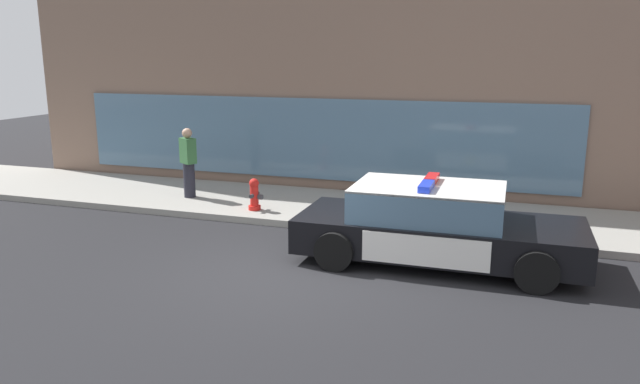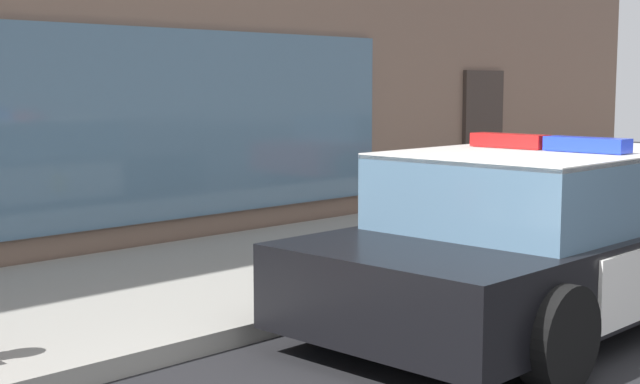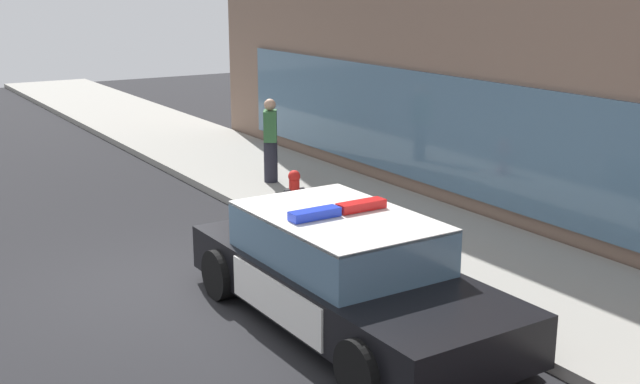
{
  "view_description": "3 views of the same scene",
  "coord_description": "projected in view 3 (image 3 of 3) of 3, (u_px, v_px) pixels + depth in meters",
  "views": [
    {
      "loc": [
        3.64,
        -8.88,
        3.62
      ],
      "look_at": [
        -0.35,
        3.01,
        0.73
      ],
      "focal_mm": 33.76,
      "sensor_mm": 36.0,
      "label": 1
    },
    {
      "loc": [
        -4.15,
        -2.36,
        1.91
      ],
      "look_at": [
        0.47,
        2.21,
        1.12
      ],
      "focal_mm": 50.81,
      "sensor_mm": 36.0,
      "label": 2
    },
    {
      "loc": [
        10.02,
        -3.78,
        4.14
      ],
      "look_at": [
        -0.18,
        2.62,
        0.96
      ],
      "focal_mm": 44.95,
      "sensor_mm": 36.0,
      "label": 3
    }
  ],
  "objects": [
    {
      "name": "police_cruiser",
      "position": [
        344.0,
        272.0,
        9.84
      ],
      "size": [
        4.95,
        2.16,
        1.49
      ],
      "rotation": [
        0.0,
        0.0,
        0.01
      ],
      "color": "black",
      "rests_on": "ground"
    },
    {
      "name": "sidewalk",
      "position": [
        405.0,
        233.0,
        13.33
      ],
      "size": [
        48.0,
        3.26,
        0.15
      ],
      "primitive_type": "cube",
      "color": "gray",
      "rests_on": "ground"
    },
    {
      "name": "ground",
      "position": [
        169.0,
        286.0,
        11.2
      ],
      "size": [
        48.0,
        48.0,
        0.0
      ],
      "primitive_type": "plane",
      "color": "black"
    },
    {
      "name": "pedestrian_on_sidewalk",
      "position": [
        270.0,
        140.0,
        16.22
      ],
      "size": [
        0.48,
        0.43,
        1.71
      ],
      "rotation": [
        0.0,
        0.0,
        4.18
      ],
      "color": "#23232D",
      "rests_on": "sidewalk"
    },
    {
      "name": "fire_hydrant",
      "position": [
        294.0,
        191.0,
        14.35
      ],
      "size": [
        0.34,
        0.39,
        0.73
      ],
      "color": "red",
      "rests_on": "sidewalk"
    }
  ]
}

